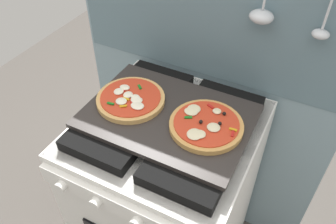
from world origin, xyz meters
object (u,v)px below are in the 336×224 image
object	(u,v)px
baking_tray	(168,116)
stove	(168,196)
pizza_right	(205,125)
pizza_left	(130,100)

from	to	relation	value
baking_tray	stove	bearing A→B (deg)	-90.00
baking_tray	pizza_right	distance (m)	0.13
pizza_left	pizza_right	bearing A→B (deg)	0.40
stove	baking_tray	world-z (taller)	baking_tray
pizza_right	pizza_left	bearing A→B (deg)	-179.60
pizza_left	stove	bearing A→B (deg)	1.39
pizza_left	baking_tray	bearing A→B (deg)	2.04
pizza_right	stove	bearing A→B (deg)	179.35
stove	pizza_right	size ratio (longest dim) A/B	3.86
baking_tray	pizza_left	size ratio (longest dim) A/B	2.31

